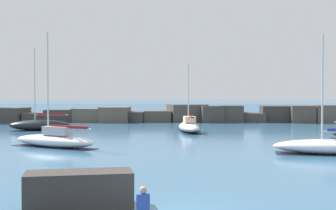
{
  "coord_description": "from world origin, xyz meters",
  "views": [
    {
      "loc": [
        -0.26,
        -15.44,
        4.08
      ],
      "look_at": [
        -0.28,
        18.32,
        3.24
      ],
      "focal_mm": 50.0,
      "sensor_mm": 36.0,
      "label": 1
    }
  ],
  "objects_px": {
    "sailboat_moored_2": "(331,146)",
    "sailboat_moored_4": "(189,126)",
    "sailboat_moored_0": "(55,140)",
    "sailboat_moored_3": "(40,125)"
  },
  "relations": [
    {
      "from": "sailboat_moored_0",
      "to": "sailboat_moored_3",
      "type": "distance_m",
      "value": 16.86
    },
    {
      "from": "sailboat_moored_0",
      "to": "sailboat_moored_4",
      "type": "distance_m",
      "value": 17.8
    },
    {
      "from": "sailboat_moored_4",
      "to": "sailboat_moored_0",
      "type": "bearing_deg",
      "value": -127.58
    },
    {
      "from": "sailboat_moored_3",
      "to": "sailboat_moored_4",
      "type": "bearing_deg",
      "value": -6.4
    },
    {
      "from": "sailboat_moored_2",
      "to": "sailboat_moored_0",
      "type": "bearing_deg",
      "value": 168.28
    },
    {
      "from": "sailboat_moored_2",
      "to": "sailboat_moored_4",
      "type": "distance_m",
      "value": 20.14
    },
    {
      "from": "sailboat_moored_0",
      "to": "sailboat_moored_2",
      "type": "relative_size",
      "value": 1.09
    },
    {
      "from": "sailboat_moored_0",
      "to": "sailboat_moored_4",
      "type": "bearing_deg",
      "value": 52.42
    },
    {
      "from": "sailboat_moored_0",
      "to": "sailboat_moored_4",
      "type": "height_order",
      "value": "sailboat_moored_0"
    },
    {
      "from": "sailboat_moored_2",
      "to": "sailboat_moored_3",
      "type": "xyz_separation_m",
      "value": [
        -25.05,
        20.0,
        0.09
      ]
    }
  ]
}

